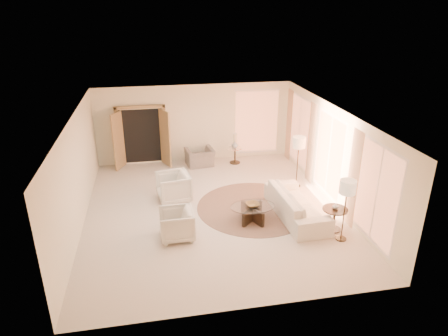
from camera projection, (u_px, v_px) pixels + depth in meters
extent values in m
cube|color=beige|center=(213.00, 210.00, 11.32)|extent=(7.00, 8.00, 0.02)
cube|color=white|center=(212.00, 114.00, 10.23)|extent=(7.00, 8.00, 0.02)
cube|color=#F1EACA|center=(195.00, 123.00, 14.40)|extent=(7.00, 0.04, 2.80)
cube|color=#F1EACA|center=(247.00, 247.00, 7.14)|extent=(7.00, 0.04, 2.80)
cube|color=#F1EACA|center=(77.00, 174.00, 10.18)|extent=(0.04, 8.00, 2.80)
cube|color=#F1EACA|center=(333.00, 156.00, 11.37)|extent=(0.04, 8.00, 2.80)
cube|color=#A38453|center=(142.00, 136.00, 14.10)|extent=(1.80, 0.12, 2.16)
cube|color=#A38453|center=(118.00, 141.00, 13.74)|extent=(0.35, 0.66, 2.00)
cube|color=#A38453|center=(165.00, 138.00, 14.01)|extent=(0.35, 0.66, 2.00)
cylinder|color=#462E24|center=(254.00, 207.00, 11.47)|extent=(3.58, 3.58, 0.01)
imported|color=silver|center=(296.00, 204.00, 10.85)|extent=(1.11, 2.58, 0.74)
imported|color=silver|center=(173.00, 186.00, 11.70)|extent=(0.98, 1.03, 0.94)
imported|color=silver|center=(177.00, 223.00, 9.84)|extent=(0.77, 0.82, 0.84)
imported|color=gray|center=(200.00, 154.00, 14.25)|extent=(1.04, 0.76, 0.84)
cube|color=black|center=(252.00, 214.00, 10.69)|extent=(0.45, 0.86, 0.40)
cube|color=black|center=(252.00, 214.00, 10.69)|extent=(0.70, 0.69, 0.40)
cylinder|color=white|center=(253.00, 206.00, 10.60)|extent=(1.41, 1.41, 0.02)
cylinder|color=black|center=(333.00, 229.00, 10.34)|extent=(0.40, 0.40, 0.03)
cylinder|color=black|center=(334.00, 220.00, 10.24)|extent=(0.06, 0.06, 0.57)
cylinder|color=black|center=(335.00, 209.00, 10.12)|extent=(0.64, 0.64, 0.03)
cylinder|color=#2F2619|center=(235.00, 162.00, 14.62)|extent=(0.39, 0.39, 0.03)
cylinder|color=#2F2619|center=(235.00, 156.00, 14.52)|extent=(0.06, 0.06, 0.55)
cylinder|color=white|center=(235.00, 148.00, 14.41)|extent=(0.50, 0.50, 0.03)
cylinder|color=#2F2619|center=(296.00, 186.00, 12.78)|extent=(0.28, 0.28, 0.03)
cylinder|color=#2F2619|center=(297.00, 166.00, 12.52)|extent=(0.03, 0.03, 1.40)
cylinder|color=#C1AD89|center=(299.00, 142.00, 12.22)|extent=(0.40, 0.40, 0.34)
cylinder|color=#2F2619|center=(341.00, 239.00, 9.93)|extent=(0.27, 0.27, 0.03)
cylinder|color=#2F2619|center=(344.00, 215.00, 9.67)|extent=(0.03, 0.03, 1.36)
cylinder|color=#C1AD89|center=(348.00, 187.00, 9.38)|extent=(0.39, 0.39, 0.33)
imported|color=brown|center=(253.00, 205.00, 10.58)|extent=(0.40, 0.40, 0.09)
imported|color=silver|center=(336.00, 206.00, 10.08)|extent=(0.20, 0.20, 0.17)
imported|color=silver|center=(235.00, 144.00, 14.35)|extent=(0.31, 0.31, 0.26)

